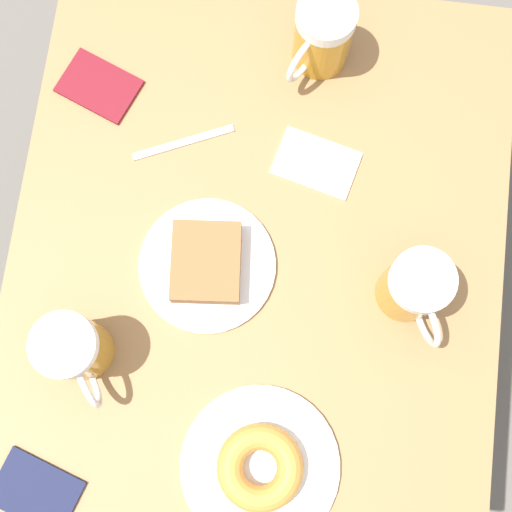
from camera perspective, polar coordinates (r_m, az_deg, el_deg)
ground_plane at (r=1.85m, az=0.00°, el=-4.39°), size 8.00×8.00×0.00m
table at (r=1.20m, az=0.00°, el=-0.76°), size 0.79×0.98×0.72m
plate_with_cake at (r=1.12m, az=-3.96°, el=-0.63°), size 0.22×0.22×0.05m
plate_with_donut at (r=1.11m, az=0.32°, el=-16.52°), size 0.24×0.24×0.05m
beer_mug_left at (r=1.20m, az=5.30°, el=17.14°), size 0.10×0.13×0.14m
beer_mug_center at (r=1.09m, az=-14.30°, el=-7.26°), size 0.10×0.13×0.14m
beer_mug_right at (r=1.09m, az=12.56°, el=-2.54°), size 0.10×0.14×0.14m
napkin_folded at (r=1.18m, az=4.84°, el=7.41°), size 0.15×0.12×0.00m
fork at (r=1.20m, az=-5.81°, el=9.03°), size 0.16×0.08×0.00m
passport_near_edge at (r=1.17m, az=-17.19°, el=-17.56°), size 0.15×0.12×0.01m
passport_far_edge at (r=1.26m, az=-12.45°, el=13.13°), size 0.15×0.13×0.01m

